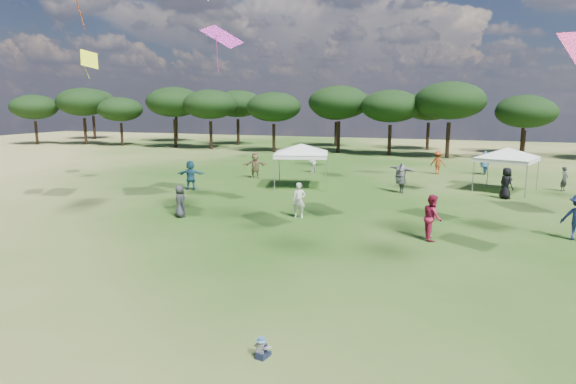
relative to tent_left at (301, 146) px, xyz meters
name	(u,v)px	position (x,y,z in m)	size (l,w,h in m)	color
tree_line	(442,103)	(7.72, 24.52, 2.70)	(108.78, 17.63, 7.77)	black
tent_left	(301,146)	(0.00, 0.00, 0.00)	(6.59, 6.59, 3.15)	gray
tent_right	(508,150)	(12.49, 2.79, -0.12)	(6.11, 6.11, 3.03)	gray
toddler	(262,349)	(5.85, -20.85, -2.51)	(0.35, 0.38, 0.49)	#161C32
festival_crowd	(404,177)	(6.52, 0.58, -1.81)	(28.24, 21.86, 1.88)	olive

